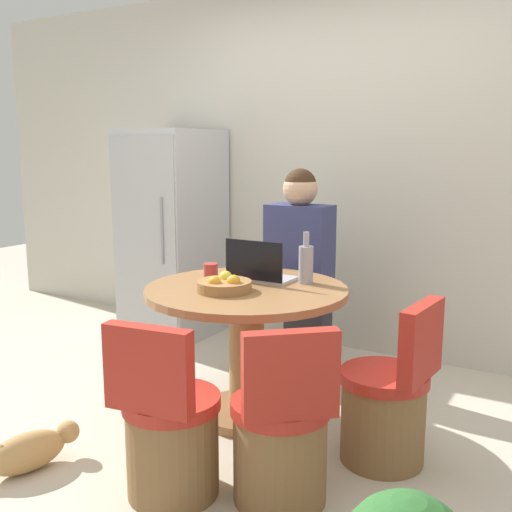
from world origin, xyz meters
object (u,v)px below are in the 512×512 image
(person_seated, at_px, (302,262))
(laptop, at_px, (259,272))
(chair_near_camera, at_px, (170,436))
(refrigerator, at_px, (172,234))
(dining_table, at_px, (246,329))
(chair_right_side, at_px, (387,407))
(fruit_bowl, at_px, (224,285))
(cat, at_px, (30,450))
(chair_near_right_corner, at_px, (281,441))
(bottle, at_px, (306,263))

(person_seated, distance_m, laptop, 0.59)
(chair_near_camera, bearing_deg, refrigerator, -60.31)
(dining_table, distance_m, person_seated, 0.79)
(chair_right_side, bearing_deg, laptop, -101.00)
(person_seated, xyz_separation_m, fruit_bowl, (-0.00, -0.89, 0.03))
(person_seated, relative_size, cat, 2.75)
(person_seated, bearing_deg, cat, 73.13)
(chair_right_side, xyz_separation_m, chair_near_right_corner, (-0.27, -0.53, 0.00))
(chair_right_side, relative_size, chair_near_camera, 1.00)
(laptop, xyz_separation_m, fruit_bowl, (-0.03, -0.30, -0.02))
(chair_right_side, height_order, laptop, laptop)
(refrigerator, relative_size, chair_near_camera, 2.02)
(fruit_bowl, distance_m, bottle, 0.47)
(chair_near_right_corner, distance_m, cat, 1.17)
(dining_table, relative_size, fruit_bowl, 3.81)
(chair_near_camera, distance_m, cat, 0.72)
(chair_near_camera, height_order, bottle, bottle)
(refrigerator, bearing_deg, chair_near_camera, -52.30)
(dining_table, relative_size, chair_right_side, 1.37)
(laptop, height_order, bottle, bottle)
(cat, bearing_deg, chair_near_camera, -59.33)
(refrigerator, xyz_separation_m, laptop, (1.26, -0.83, -0.01))
(dining_table, relative_size, laptop, 3.06)
(person_seated, relative_size, bottle, 4.73)
(dining_table, height_order, chair_near_right_corner, chair_near_right_corner)
(fruit_bowl, bearing_deg, bottle, 53.93)
(chair_right_side, xyz_separation_m, bottle, (-0.57, 0.31, 0.57))
(dining_table, xyz_separation_m, chair_near_camera, (0.11, -0.80, -0.23))
(chair_right_side, bearing_deg, fruit_bowl, -80.51)
(cat, bearing_deg, refrigerator, 36.85)
(chair_near_camera, relative_size, fruit_bowl, 2.79)
(refrigerator, bearing_deg, bottle, -26.63)
(laptop, bearing_deg, cat, 64.00)
(chair_near_camera, relative_size, bottle, 2.80)
(laptop, distance_m, bottle, 0.26)
(chair_right_side, height_order, bottle, bottle)
(dining_table, xyz_separation_m, bottle, (0.23, 0.24, 0.34))
(fruit_bowl, bearing_deg, chair_near_right_corner, -38.83)
(chair_near_right_corner, bearing_deg, laptop, -95.90)
(chair_right_side, distance_m, bottle, 0.87)
(dining_table, bearing_deg, chair_right_side, -4.94)
(refrigerator, xyz_separation_m, cat, (0.71, -1.96, -0.69))
(refrigerator, xyz_separation_m, chair_right_side, (2.07, -1.06, -0.52))
(laptop, bearing_deg, dining_table, 95.45)
(laptop, relative_size, bottle, 1.25)
(chair_near_camera, height_order, person_seated, person_seated)
(chair_right_side, bearing_deg, chair_near_right_corner, -21.82)
(laptop, bearing_deg, chair_near_right_corner, 125.53)
(fruit_bowl, relative_size, cat, 0.58)
(person_seated, relative_size, laptop, 3.79)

